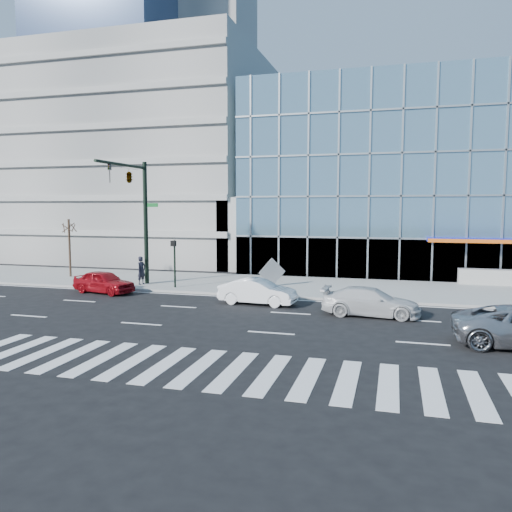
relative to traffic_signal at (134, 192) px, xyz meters
The scene contains 16 objects.
ground 13.41m from the traffic_signal, 22.56° to the right, with size 160.00×160.00×0.00m, color black.
sidewalk 13.03m from the traffic_signal, 17.33° to the left, with size 120.00×8.00×0.15m, color gray.
theatre_building 32.95m from the traffic_signal, 40.61° to the left, with size 42.00×26.00×15.00m, color #6691AA.
parking_garage 23.56m from the traffic_signal, 112.79° to the left, with size 24.00×24.00×20.00m, color gray.
ramp_block 14.68m from the traffic_signal, 69.59° to the left, with size 6.00×8.00×6.00m, color gray.
tower_far_west 69.49m from the traffic_signal, 120.12° to the left, with size 16.00×16.00×76.00m, color #4B5E82.
tower_far_mid 79.43m from the traffic_signal, 128.34° to the left, with size 13.00×13.00×60.00m, color #4B5E82.
tower_backdrop 70.43m from the traffic_signal, 106.19° to the left, with size 14.00×14.00×48.00m, color gray.
traffic_signal is the anchor object (origin of this frame).
ped_signal_post 4.75m from the traffic_signal, ahead, with size 0.30×0.33×3.00m.
street_tree_near 7.96m from the traffic_signal, 157.29° to the left, with size 1.10×1.10×4.23m.
white_suv 16.31m from the traffic_signal, 15.28° to the right, with size 1.90×4.68×1.36m, color silver.
white_sedan 10.74m from the traffic_signal, 17.43° to the right, with size 1.46×4.18×1.38m, color white.
red_sedan 5.91m from the traffic_signal, 121.07° to the right, with size 1.62×4.03×1.37m, color maroon.
pedestrian 5.17m from the traffic_signal, 96.79° to the left, with size 0.67×0.44×1.85m, color black.
tilted_panel 10.08m from the traffic_signal, 16.22° to the left, with size 1.30×0.06×1.30m, color #9B9B9B.
Camera 1 is at (4.87, -23.75, 5.22)m, focal length 35.00 mm.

